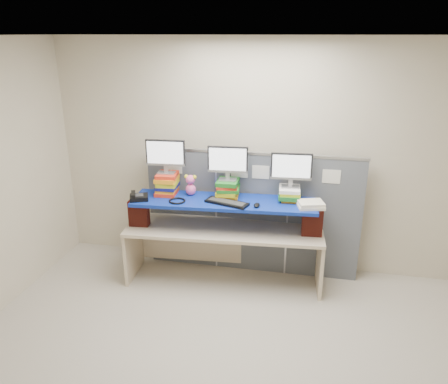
% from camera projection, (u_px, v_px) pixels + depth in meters
% --- Properties ---
extents(room, '(5.00, 4.00, 2.80)m').
position_uv_depth(room, '(220.00, 225.00, 3.43)').
color(room, beige).
rests_on(room, ground).
extents(cubicle_partition, '(2.60, 0.06, 1.53)m').
position_uv_depth(cubicle_partition, '(251.00, 213.00, 5.28)').
color(cubicle_partition, '#4D515A').
rests_on(cubicle_partition, ground).
extents(desk, '(2.31, 0.83, 0.69)m').
position_uv_depth(desk, '(224.00, 239.00, 5.11)').
color(desk, beige).
rests_on(desk, ground).
extents(brick_pier_left, '(0.23, 0.14, 0.31)m').
position_uv_depth(brick_pier_left, '(139.00, 213.00, 5.08)').
color(brick_pier_left, maroon).
rests_on(brick_pier_left, desk).
extents(brick_pier_right, '(0.23, 0.14, 0.31)m').
position_uv_depth(brick_pier_right, '(312.00, 222.00, 4.84)').
color(brick_pier_right, maroon).
rests_on(brick_pier_right, desk).
extents(blue_board, '(2.12, 0.68, 0.04)m').
position_uv_depth(blue_board, '(224.00, 202.00, 4.95)').
color(blue_board, navy).
rests_on(blue_board, brick_pier_left).
extents(book_stack_left, '(0.27, 0.30, 0.25)m').
position_uv_depth(book_stack_left, '(167.00, 184.00, 5.09)').
color(book_stack_left, red).
rests_on(book_stack_left, blue_board).
extents(book_stack_center, '(0.28, 0.31, 0.20)m').
position_uv_depth(book_stack_center, '(228.00, 188.00, 5.02)').
color(book_stack_center, orange).
rests_on(book_stack_center, blue_board).
extents(book_stack_right, '(0.26, 0.33, 0.15)m').
position_uv_depth(book_stack_right, '(290.00, 193.00, 4.94)').
color(book_stack_right, orange).
rests_on(book_stack_right, blue_board).
extents(monitor_left, '(0.46, 0.14, 0.40)m').
position_uv_depth(monitor_left, '(165.00, 155.00, 4.97)').
color(monitor_left, '#949498').
rests_on(monitor_left, book_stack_left).
extents(monitor_center, '(0.46, 0.14, 0.40)m').
position_uv_depth(monitor_center, '(228.00, 161.00, 4.90)').
color(monitor_center, '#949498').
rests_on(monitor_center, book_stack_center).
extents(monitor_right, '(0.46, 0.14, 0.40)m').
position_uv_depth(monitor_right, '(291.00, 168.00, 4.83)').
color(monitor_right, '#949498').
rests_on(monitor_right, book_stack_right).
extents(keyboard, '(0.51, 0.30, 0.03)m').
position_uv_depth(keyboard, '(227.00, 203.00, 4.84)').
color(keyboard, black).
rests_on(keyboard, blue_board).
extents(mouse, '(0.08, 0.12, 0.04)m').
position_uv_depth(mouse, '(257.00, 205.00, 4.75)').
color(mouse, black).
rests_on(mouse, blue_board).
extents(desk_phone, '(0.26, 0.25, 0.09)m').
position_uv_depth(desk_phone, '(138.00, 197.00, 4.95)').
color(desk_phone, black).
rests_on(desk_phone, blue_board).
extents(headset, '(0.25, 0.25, 0.02)m').
position_uv_depth(headset, '(177.00, 201.00, 4.90)').
color(headset, black).
rests_on(headset, blue_board).
extents(plush_toy, '(0.15, 0.11, 0.25)m').
position_uv_depth(plush_toy, '(191.00, 185.00, 5.06)').
color(plush_toy, pink).
rests_on(plush_toy, blue_board).
extents(binder_stack, '(0.33, 0.29, 0.07)m').
position_uv_depth(binder_stack, '(311.00, 204.00, 4.73)').
color(binder_stack, white).
rests_on(binder_stack, blue_board).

